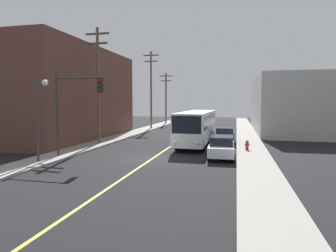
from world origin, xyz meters
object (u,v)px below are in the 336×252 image
object	(u,v)px
parked_car_white	(222,147)
utility_pole_mid	(151,86)
utility_pole_near	(98,81)
traffic_signal_left_corner	(76,100)
city_bus	(197,126)
fire_hydrant	(247,145)
parked_car_blue	(225,135)
street_lamp_left	(39,108)
utility_pole_far	(166,95)

from	to	relation	value
parked_car_white	utility_pole_mid	bearing A→B (deg)	118.86
utility_pole_near	traffic_signal_left_corner	world-z (taller)	utility_pole_near
city_bus	fire_hydrant	distance (m)	5.97
city_bus	parked_car_white	bearing A→B (deg)	-68.13
utility_pole_mid	traffic_signal_left_corner	world-z (taller)	utility_pole_mid
city_bus	parked_car_blue	world-z (taller)	city_bus
parked_car_blue	traffic_signal_left_corner	size ratio (longest dim) A/B	0.73
parked_car_blue	utility_pole_near	bearing A→B (deg)	-164.34
parked_car_white	street_lamp_left	size ratio (longest dim) A/B	0.81
utility_pole_far	street_lamp_left	world-z (taller)	utility_pole_far
utility_pole_far	fire_hydrant	xyz separation A→B (m)	(14.02, -29.05, -4.81)
utility_pole_mid	parked_car_white	bearing A→B (deg)	-61.14
parked_car_white	utility_pole_far	bearing A→B (deg)	110.53
traffic_signal_left_corner	street_lamp_left	world-z (taller)	traffic_signal_left_corner
parked_car_blue	utility_pole_far	bearing A→B (deg)	116.06
parked_car_white	utility_pole_far	xyz separation A→B (m)	(-12.07, 32.24, 4.56)
city_bus	parked_car_white	size ratio (longest dim) A/B	2.74
utility_pole_near	fire_hydrant	size ratio (longest dim) A/B	13.17
fire_hydrant	utility_pole_near	bearing A→B (deg)	175.63
utility_pole_near	utility_pole_far	xyz separation A→B (m)	(-0.08, 27.98, -0.80)
parked_car_blue	city_bus	bearing A→B (deg)	-161.70
parked_car_white	parked_car_blue	xyz separation A→B (m)	(-0.03, 7.61, 0.00)
parked_car_white	parked_car_blue	size ratio (longest dim) A/B	1.01
utility_pole_far	utility_pole_near	bearing A→B (deg)	-89.83
city_bus	traffic_signal_left_corner	bearing A→B (deg)	-128.91
utility_pole_near	utility_pole_far	size ratio (longest dim) A/B	1.16
traffic_signal_left_corner	street_lamp_left	distance (m)	2.60
parked_car_blue	utility_pole_far	distance (m)	27.79
parked_car_blue	traffic_signal_left_corner	xyz separation A→B (m)	(-10.28, -10.31, 3.46)
parked_car_white	utility_pole_far	size ratio (longest dim) A/B	0.47
city_bus	utility_pole_far	world-z (taller)	utility_pole_far
street_lamp_left	fire_hydrant	bearing A→B (deg)	30.32
city_bus	utility_pole_mid	world-z (taller)	utility_pole_mid
utility_pole_near	utility_pole_mid	world-z (taller)	utility_pole_mid
utility_pole_far	fire_hydrant	distance (m)	32.61
parked_car_blue	utility_pole_near	size ratio (longest dim) A/B	0.40
city_bus	utility_pole_mid	xyz separation A→B (m)	(-9.07, 14.62, 4.70)
parked_car_blue	utility_pole_mid	bearing A→B (deg)	130.51
city_bus	utility_pole_far	size ratio (longest dim) A/B	1.28
street_lamp_left	traffic_signal_left_corner	bearing A→B (deg)	56.08
parked_car_blue	utility_pole_mid	xyz separation A→B (m)	(-11.74, 13.74, 5.68)
parked_car_blue	street_lamp_left	size ratio (longest dim) A/B	0.80
parked_car_white	utility_pole_mid	world-z (taller)	utility_pole_mid
street_lamp_left	utility_pole_near	bearing A→B (deg)	91.66
parked_car_blue	street_lamp_left	distance (m)	17.30
parked_car_blue	utility_pole_far	xyz separation A→B (m)	(-12.04, 24.63, 4.56)
parked_car_white	fire_hydrant	distance (m)	3.75
traffic_signal_left_corner	fire_hydrant	xyz separation A→B (m)	(12.26, 5.89, -3.72)
city_bus	utility_pole_near	bearing A→B (deg)	-165.11
parked_car_white	fire_hydrant	size ratio (longest dim) A/B	5.29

